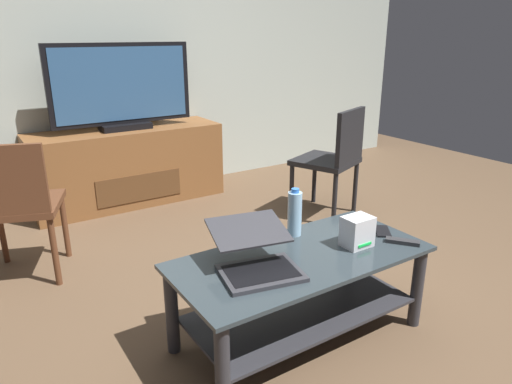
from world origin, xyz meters
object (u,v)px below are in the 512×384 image
at_px(coffee_table, 301,282).
at_px(media_cabinet, 128,166).
at_px(side_chair, 16,202).
at_px(laptop, 256,255).
at_px(television, 122,89).
at_px(water_bottle_near, 295,213).
at_px(cell_phone, 382,231).
at_px(router_box, 357,231).
at_px(tv_remote, 403,242).
at_px(dining_chair, 334,156).

bearing_deg(coffee_table, media_cabinet, 90.96).
height_order(side_chair, laptop, side_chair).
xyz_separation_m(media_cabinet, side_chair, (-0.98, -1.00, 0.17)).
xyz_separation_m(television, water_bottle_near, (0.15, -2.12, -0.42)).
distance_m(television, cell_phone, 2.46).
bearing_deg(router_box, television, 97.73).
xyz_separation_m(side_chair, router_box, (1.30, -1.41, 0.03)).
distance_m(media_cabinet, tv_remote, 2.57).
bearing_deg(side_chair, water_bottle_near, -45.22).
height_order(media_cabinet, side_chair, side_chair).
xyz_separation_m(water_bottle_near, cell_phone, (0.40, -0.22, -0.11)).
distance_m(coffee_table, side_chair, 1.70).
height_order(coffee_table, router_box, router_box).
bearing_deg(laptop, dining_chair, 37.31).
bearing_deg(media_cabinet, dining_chair, -44.11).
distance_m(media_cabinet, laptop, 2.35).
distance_m(television, tv_remote, 2.60).
relative_size(media_cabinet, laptop, 3.37).
bearing_deg(television, laptop, -95.11).
distance_m(router_box, cell_phone, 0.24).
xyz_separation_m(side_chair, laptop, (0.77, -1.33, 0.01)).
height_order(coffee_table, television, television).
bearing_deg(router_box, media_cabinet, 97.66).
relative_size(laptop, water_bottle_near, 1.92).
relative_size(dining_chair, cell_phone, 6.21).
bearing_deg(media_cabinet, water_bottle_near, -85.92).
xyz_separation_m(dining_chair, water_bottle_near, (-1.10, -0.92, 0.06)).
height_order(media_cabinet, tv_remote, media_cabinet).
bearing_deg(water_bottle_near, television, 94.12).
distance_m(dining_chair, router_box, 1.51).
bearing_deg(coffee_table, side_chair, 127.16).
distance_m(dining_chair, laptop, 1.84).
bearing_deg(cell_phone, router_box, -131.22).
bearing_deg(coffee_table, tv_remote, -18.95).
xyz_separation_m(television, cell_phone, (0.55, -2.34, -0.53)).
distance_m(side_chair, tv_remote, 2.14).
bearing_deg(side_chair, laptop, -59.93).
bearing_deg(cell_phone, media_cabinet, 141.16).
bearing_deg(router_box, laptop, 172.06).
height_order(television, laptop, television).
bearing_deg(side_chair, cell_phone, -41.72).
distance_m(water_bottle_near, tv_remote, 0.54).
bearing_deg(dining_chair, water_bottle_near, -140.14).
relative_size(television, dining_chair, 1.34).
distance_m(media_cabinet, water_bottle_near, 2.16).
bearing_deg(media_cabinet, router_box, -82.34).
xyz_separation_m(router_box, tv_remote, (0.21, -0.10, -0.06)).
bearing_deg(side_chair, router_box, -47.21).
bearing_deg(water_bottle_near, laptop, -151.75).
height_order(media_cabinet, router_box, media_cabinet).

